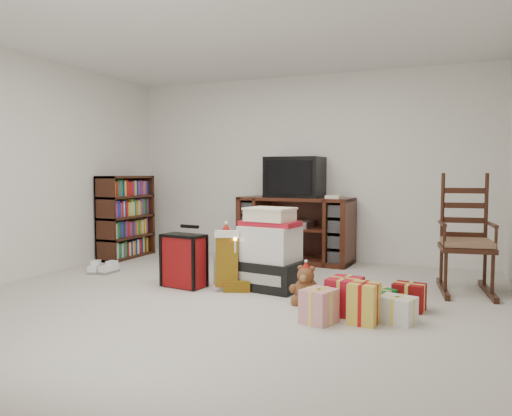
{
  "coord_description": "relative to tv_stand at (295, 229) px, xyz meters",
  "views": [
    {
      "loc": [
        2.01,
        -4.09,
        1.19
      ],
      "look_at": [
        0.08,
        0.6,
        0.83
      ],
      "focal_mm": 35.0,
      "sensor_mm": 36.0,
      "label": 1
    }
  ],
  "objects": [
    {
      "name": "bookshelf",
      "position": [
        -2.3,
        -0.56,
        0.12
      ],
      "size": [
        0.31,
        0.94,
        1.14
      ],
      "color": "#34180E",
      "rests_on": "floor"
    },
    {
      "name": "tv_stand",
      "position": [
        0.0,
        0.0,
        0.0
      ],
      "size": [
        1.54,
        0.63,
        0.86
      ],
      "rotation": [
        0.0,
        0.0,
        -0.06
      ],
      "color": "#431A13",
      "rests_on": "floor"
    },
    {
      "name": "rocking_chair",
      "position": [
        2.09,
        -0.93,
        -0.01
      ],
      "size": [
        0.6,
        0.88,
        1.23
      ],
      "rotation": [
        0.0,
        0.0,
        0.14
      ],
      "color": "#34180E",
      "rests_on": "floor"
    },
    {
      "name": "crt_television",
      "position": [
        -0.02,
        0.04,
        0.7
      ],
      "size": [
        0.73,
        0.53,
        0.53
      ],
      "rotation": [
        0.0,
        0.0,
        -0.01
      ],
      "color": "black",
      "rests_on": "tv_stand"
    },
    {
      "name": "red_suitcase",
      "position": [
        -0.61,
        -1.85,
        -0.15
      ],
      "size": [
        0.45,
        0.29,
        0.65
      ],
      "rotation": [
        0.0,
        0.0,
        -0.15
      ],
      "color": "maroon",
      "rests_on": "floor"
    },
    {
      "name": "gift_cluster",
      "position": [
        1.35,
        -2.2,
        -0.31
      ],
      "size": [
        0.74,
        1.04,
        0.25
      ],
      "color": "#A81322",
      "rests_on": "floor"
    },
    {
      "name": "stocking",
      "position": [
        -0.13,
        -1.83,
        -0.12
      ],
      "size": [
        0.31,
        0.22,
        0.62
      ],
      "primitive_type": null,
      "rotation": [
        0.0,
        0.0,
        0.35
      ],
      "color": "#0E7F0F",
      "rests_on": "floor"
    },
    {
      "name": "mrs_claus_figurine",
      "position": [
        -0.21,
        -1.68,
        -0.18
      ],
      "size": [
        0.33,
        0.31,
        0.67
      ],
      "color": "#A41911",
      "rests_on": "floor"
    },
    {
      "name": "gift_pile",
      "position": [
        0.24,
        -1.59,
        -0.07
      ],
      "size": [
        0.72,
        0.57,
        0.81
      ],
      "rotation": [
        0.0,
        0.0,
        -0.16
      ],
      "color": "black",
      "rests_on": "floor"
    },
    {
      "name": "room",
      "position": [
        0.02,
        -2.2,
        0.82
      ],
      "size": [
        5.01,
        5.01,
        2.51
      ],
      "color": "beige",
      "rests_on": "ground"
    },
    {
      "name": "teddy_bear",
      "position": [
        0.75,
        -2.0,
        -0.28
      ],
      "size": [
        0.23,
        0.21,
        0.34
      ],
      "color": "brown",
      "rests_on": "floor"
    },
    {
      "name": "santa_figurine",
      "position": [
        0.26,
        -1.19,
        -0.22
      ],
      "size": [
        0.28,
        0.26,
        0.56
      ],
      "color": "#A41911",
      "rests_on": "floor"
    },
    {
      "name": "sneaker_pair",
      "position": [
        -1.89,
        -1.58,
        -0.38
      ],
      "size": [
        0.34,
        0.3,
        0.1
      ],
      "rotation": [
        0.0,
        0.0,
        0.27
      ],
      "color": "white",
      "rests_on": "floor"
    }
  ]
}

